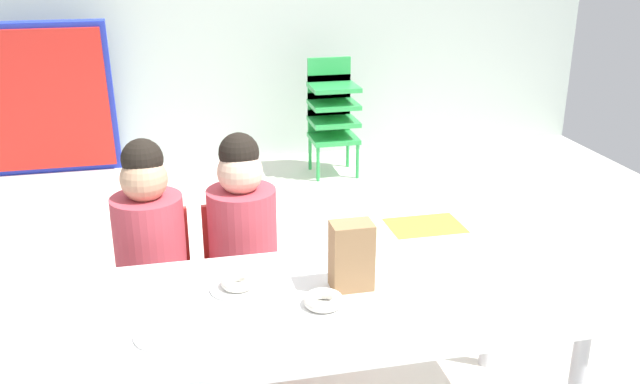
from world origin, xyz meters
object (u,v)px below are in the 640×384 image
folded_activity_table (45,101)px  paper_plate_near_edge (238,288)px  paper_bag_brown (352,256)px  kid_chair_green_stack (332,109)px  craft_table (306,312)px  paper_plate_center_table (166,334)px  donut_powdered_on_plate (238,282)px  donut_powdered_loose (323,300)px  seated_child_near_camera (149,236)px  seated_child_middle_seat (242,227)px

folded_activity_table → paper_plate_near_edge: bearing=-71.6°
paper_bag_brown → kid_chair_green_stack: bearing=77.4°
craft_table → paper_plate_near_edge: 0.23m
paper_plate_near_edge → paper_plate_center_table: same height
paper_plate_center_table → donut_powdered_on_plate: bearing=44.5°
donut_powdered_on_plate → paper_bag_brown: bearing=-10.9°
folded_activity_table → paper_plate_near_edge: size_ratio=6.04×
donut_powdered_on_plate → donut_powdered_loose: (0.24, -0.16, -0.01)m
paper_plate_center_table → donut_powdered_on_plate: donut_powdered_on_plate is taller
seated_child_near_camera → folded_activity_table: 2.55m
kid_chair_green_stack → donut_powdered_on_plate: size_ratio=7.32×
seated_child_near_camera → paper_plate_center_table: bearing=-86.0°
folded_activity_table → craft_table: bearing=-68.9°
paper_plate_near_edge → donut_powdered_loose: size_ratio=1.48×
paper_bag_brown → paper_plate_center_table: (-0.58, -0.16, -0.11)m
donut_powdered_on_plate → craft_table: bearing=-28.8°
paper_bag_brown → paper_plate_near_edge: 0.37m
paper_plate_near_edge → paper_plate_center_table: size_ratio=1.00×
seated_child_near_camera → craft_table: bearing=-50.7°
paper_bag_brown → paper_plate_near_edge: bearing=169.1°
craft_table → paper_bag_brown: bearing=14.9°
kid_chair_green_stack → folded_activity_table: 1.94m
seated_child_near_camera → paper_bag_brown: size_ratio=4.17×
seated_child_near_camera → paper_plate_center_table: seated_child_near_camera is taller
seated_child_near_camera → kid_chair_green_stack: seated_child_near_camera is taller
seated_child_near_camera → kid_chair_green_stack: size_ratio=1.15×
seated_child_middle_seat → kid_chair_green_stack: bearing=67.6°
paper_bag_brown → seated_child_near_camera: bearing=139.4°
kid_chair_green_stack → paper_plate_center_table: size_ratio=4.44×
craft_table → paper_bag_brown: (0.15, 0.04, 0.16)m
folded_activity_table → donut_powdered_loose: bearing=-68.5°
paper_plate_near_edge → donut_powdered_on_plate: donut_powdered_on_plate is taller
paper_plate_near_edge → donut_powdered_loose: bearing=-33.9°
folded_activity_table → paper_bag_brown: 3.27m
donut_powdered_on_plate → kid_chair_green_stack: bearing=70.0°
kid_chair_green_stack → seated_child_middle_seat: bearing=-112.4°
paper_bag_brown → seated_child_middle_seat: bearing=117.8°
kid_chair_green_stack → paper_bag_brown: 2.73m
folded_activity_table → paper_plate_center_table: bearing=-76.7°
seated_child_middle_seat → paper_plate_near_edge: size_ratio=5.10×
craft_table → folded_activity_table: size_ratio=1.58×
kid_chair_green_stack → folded_activity_table: (-1.91, 0.33, 0.08)m
craft_table → paper_bag_brown: paper_bag_brown is taller
craft_table → paper_plate_center_table: paper_plate_center_table is taller
paper_plate_near_edge → paper_plate_center_table: (-0.23, -0.22, 0.00)m
seated_child_middle_seat → donut_powdered_loose: 0.65m
folded_activity_table → donut_powdered_on_plate: bearing=-71.6°
seated_child_middle_seat → paper_bag_brown: size_ratio=4.17×
donut_powdered_loose → paper_plate_center_table: bearing=-172.2°
seated_child_middle_seat → paper_plate_center_table: (-0.30, -0.69, -0.00)m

